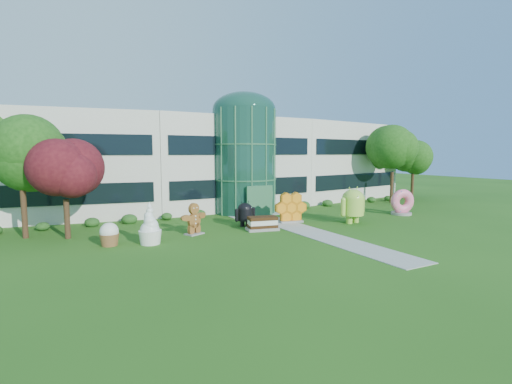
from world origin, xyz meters
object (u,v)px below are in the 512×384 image
donut (402,202)px  android_black (245,212)px  gingerbread (194,219)px  android_green (353,203)px

donut → android_black: bearing=-170.7°
gingerbread → donut: bearing=-26.5°
android_black → donut: donut is taller
android_green → gingerbread: 13.01m
android_black → donut: size_ratio=0.90×
android_green → donut: bearing=0.4°
gingerbread → android_black: bearing=-11.2°
android_green → donut: android_green is taller
donut → android_green: bearing=-154.9°
android_green → android_black: size_ratio=1.51×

